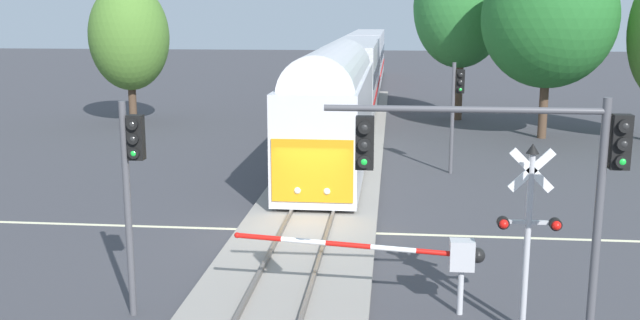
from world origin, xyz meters
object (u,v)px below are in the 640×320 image
object	(u,v)px
crossing_signal_mast	(529,218)
traffic_signal_median	(132,175)
traffic_signal_near_right	(518,167)
traffic_signal_far_side	(456,100)
commuter_train	(357,71)
crossing_gate_near	(433,255)
pine_left_background	(129,37)
elm_centre_background	(461,7)
oak_far_right	(549,18)

from	to	relation	value
crossing_signal_mast	traffic_signal_median	bearing A→B (deg)	-178.89
crossing_signal_mast	traffic_signal_near_right	distance (m)	2.70
traffic_signal_far_side	crossing_signal_mast	bearing A→B (deg)	-89.01
commuter_train	crossing_signal_mast	distance (m)	36.91
commuter_train	crossing_gate_near	size ratio (longest dim) A/B	10.38
commuter_train	crossing_gate_near	world-z (taller)	commuter_train
pine_left_background	elm_centre_background	world-z (taller)	elm_centre_background
traffic_signal_near_right	oak_far_right	size ratio (longest dim) A/B	0.53
pine_left_background	commuter_train	bearing A→B (deg)	31.04
oak_far_right	elm_centre_background	xyz separation A→B (m)	(-4.13, 6.64, 0.63)
commuter_train	elm_centre_background	size ratio (longest dim) A/B	5.45
crossing_signal_mast	pine_left_background	distance (m)	34.32
commuter_train	crossing_signal_mast	world-z (taller)	commuter_train
crossing_signal_mast	traffic_signal_far_side	distance (m)	15.77
crossing_signal_mast	traffic_signal_near_right	bearing A→B (deg)	-107.46
traffic_signal_median	elm_centre_background	distance (m)	33.83
traffic_signal_near_right	pine_left_background	distance (m)	35.64
commuter_train	pine_left_background	world-z (taller)	pine_left_background
commuter_train	crossing_gate_near	bearing A→B (deg)	-84.19
traffic_signal_far_side	traffic_signal_near_right	world-z (taller)	traffic_signal_near_right
traffic_signal_near_right	traffic_signal_median	bearing A→B (deg)	166.52
crossing_gate_near	traffic_signal_median	bearing A→B (deg)	-173.02
commuter_train	traffic_signal_near_right	distance (m)	38.92
traffic_signal_median	commuter_train	bearing A→B (deg)	85.12
crossing_gate_near	traffic_signal_far_side	xyz separation A→B (m)	(1.70, 15.10, 1.80)
commuter_train	traffic_signal_near_right	xyz separation A→B (m)	(4.95, -38.58, 1.38)
commuter_train	pine_left_background	size ratio (longest dim) A/B	6.96
crossing_signal_mast	crossing_gate_near	bearing A→B (deg)	161.49
traffic_signal_far_side	traffic_signal_near_right	bearing A→B (deg)	-91.25
crossing_signal_mast	oak_far_right	distance (m)	26.17
traffic_signal_near_right	pine_left_background	xyz separation A→B (m)	(-18.59, 30.38, 1.27)
elm_centre_background	commuter_train	bearing A→B (deg)	146.30
crossing_signal_mast	elm_centre_background	world-z (taller)	elm_centre_background
traffic_signal_median	oak_far_right	bearing A→B (deg)	61.12
pine_left_background	crossing_gate_near	bearing A→B (deg)	-57.96
crossing_signal_mast	pine_left_background	world-z (taller)	pine_left_background
crossing_gate_near	crossing_signal_mast	xyz separation A→B (m)	(1.97, -0.66, 1.13)
traffic_signal_near_right	traffic_signal_median	distance (m)	8.34
pine_left_background	elm_centre_background	bearing A→B (deg)	10.19
traffic_signal_far_side	pine_left_background	world-z (taller)	pine_left_background
crossing_gate_near	traffic_signal_near_right	world-z (taller)	traffic_signal_near_right
traffic_signal_far_side	traffic_signal_median	distance (m)	18.04
crossing_signal_mast	pine_left_background	xyz separation A→B (m)	(-19.25, 28.27, 2.83)
traffic_signal_far_side	traffic_signal_near_right	xyz separation A→B (m)	(-0.39, -17.86, 0.89)
traffic_signal_near_right	oak_far_right	bearing A→B (deg)	77.71
traffic_signal_far_side	elm_centre_background	bearing A→B (deg)	84.87
commuter_train	crossing_signal_mast	size ratio (longest dim) A/B	14.47
crossing_signal_mast	oak_far_right	xyz separation A→B (m)	(5.31, 25.31, 4.03)
crossing_gate_near	traffic_signal_far_side	world-z (taller)	traffic_signal_far_side
commuter_train	elm_centre_background	world-z (taller)	elm_centre_background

